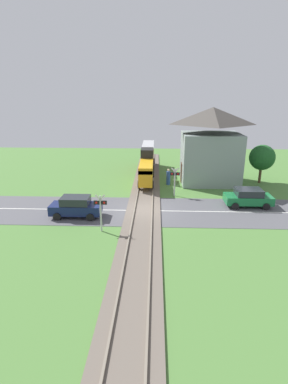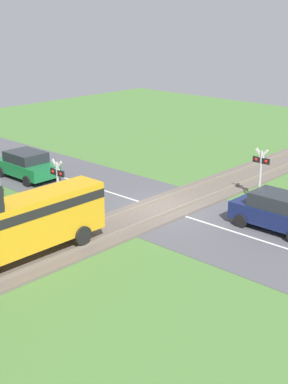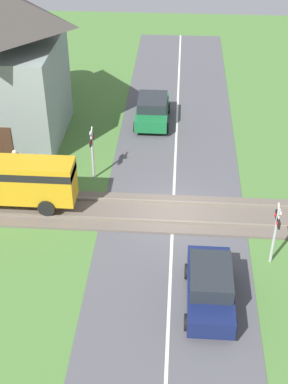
{
  "view_description": "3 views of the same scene",
  "coord_description": "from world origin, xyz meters",
  "px_view_note": "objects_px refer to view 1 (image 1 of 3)",
  "views": [
    {
      "loc": [
        0.97,
        -22.88,
        9.09
      ],
      "look_at": [
        0.0,
        1.3,
        1.2
      ],
      "focal_mm": 28.0,
      "sensor_mm": 36.0,
      "label": 1
    },
    {
      "loc": [
        -15.52,
        17.91,
        8.89
      ],
      "look_at": [
        0.0,
        1.3,
        1.2
      ],
      "focal_mm": 50.0,
      "sensor_mm": 36.0,
      "label": 2
    },
    {
      "loc": [
        -19.03,
        -0.04,
        14.65
      ],
      "look_at": [
        0.0,
        1.3,
        1.2
      ],
      "focal_mm": 50.0,
      "sensor_mm": 36.0,
      "label": 3
    }
  ],
  "objects_px": {
    "car_far_side": "(248,197)",
    "crossing_signal_east_approach": "(175,178)",
    "pedestrian_by_station": "(168,178)",
    "crossing_signal_west_approach": "(101,208)",
    "station_building": "(211,147)",
    "train": "(147,160)",
    "car_near_crossing": "(76,207)"
  },
  "relations": [
    {
      "from": "station_building",
      "to": "pedestrian_by_station",
      "type": "height_order",
      "value": "station_building"
    },
    {
      "from": "station_building",
      "to": "train",
      "type": "bearing_deg",
      "value": 160.73
    },
    {
      "from": "station_building",
      "to": "pedestrian_by_station",
      "type": "bearing_deg",
      "value": -166.05
    },
    {
      "from": "train",
      "to": "crossing_signal_west_approach",
      "type": "height_order",
      "value": "train"
    },
    {
      "from": "crossing_signal_east_approach",
      "to": "pedestrian_by_station",
      "type": "relative_size",
      "value": 1.6
    },
    {
      "from": "crossing_signal_east_approach",
      "to": "pedestrian_by_station",
      "type": "height_order",
      "value": "crossing_signal_east_approach"
    },
    {
      "from": "car_near_crossing",
      "to": "car_far_side",
      "type": "relative_size",
      "value": 1.0
    },
    {
      "from": "car_far_side",
      "to": "crossing_signal_east_approach",
      "type": "xyz_separation_m",
      "value": [
        -6.1,
        2.54,
        0.95
      ]
    },
    {
      "from": "crossing_signal_east_approach",
      "to": "car_far_side",
      "type": "bearing_deg",
      "value": -22.6
    },
    {
      "from": "crossing_signal_west_approach",
      "to": "pedestrian_by_station",
      "type": "bearing_deg",
      "value": 66.43
    },
    {
      "from": "train",
      "to": "pedestrian_by_station",
      "type": "distance_m",
      "value": 4.29
    },
    {
      "from": "pedestrian_by_station",
      "to": "car_far_side",
      "type": "bearing_deg",
      "value": -43.46
    },
    {
      "from": "station_building",
      "to": "crossing_signal_west_approach",
      "type": "bearing_deg",
      "value": -126.73
    },
    {
      "from": "car_far_side",
      "to": "crossing_signal_west_approach",
      "type": "relative_size",
      "value": 1.44
    },
    {
      "from": "car_far_side",
      "to": "pedestrian_by_station",
      "type": "bearing_deg",
      "value": 136.54
    },
    {
      "from": "crossing_signal_west_approach",
      "to": "train",
      "type": "bearing_deg",
      "value": 79.64
    },
    {
      "from": "car_far_side",
      "to": "crossing_signal_west_approach",
      "type": "bearing_deg",
      "value": -154.98
    },
    {
      "from": "crossing_signal_west_approach",
      "to": "crossing_signal_east_approach",
      "type": "relative_size",
      "value": 1.0
    },
    {
      "from": "train",
      "to": "crossing_signal_east_approach",
      "type": "xyz_separation_m",
      "value": [
        2.75,
        -7.11,
        -0.1
      ]
    },
    {
      "from": "train",
      "to": "car_far_side",
      "type": "height_order",
      "value": "train"
    },
    {
      "from": "car_far_side",
      "to": "pedestrian_by_station",
      "type": "distance_m",
      "value": 9.01
    },
    {
      "from": "car_near_crossing",
      "to": "crossing_signal_east_approach",
      "type": "distance_m",
      "value": 9.65
    },
    {
      "from": "car_far_side",
      "to": "pedestrian_by_station",
      "type": "xyz_separation_m",
      "value": [
        -6.54,
        6.2,
        -0.03
      ]
    },
    {
      "from": "car_near_crossing",
      "to": "station_building",
      "type": "height_order",
      "value": "station_building"
    },
    {
      "from": "crossing_signal_west_approach",
      "to": "station_building",
      "type": "xyz_separation_m",
      "value": [
        9.49,
        12.71,
        2.1
      ]
    },
    {
      "from": "crossing_signal_west_approach",
      "to": "pedestrian_by_station",
      "type": "xyz_separation_m",
      "value": [
        5.07,
        11.62,
        -0.98
      ]
    },
    {
      "from": "crossing_signal_west_approach",
      "to": "crossing_signal_east_approach",
      "type": "height_order",
      "value": "same"
    },
    {
      "from": "car_near_crossing",
      "to": "pedestrian_by_station",
      "type": "height_order",
      "value": "pedestrian_by_station"
    },
    {
      "from": "car_far_side",
      "to": "crossing_signal_east_approach",
      "type": "relative_size",
      "value": 1.44
    },
    {
      "from": "car_near_crossing",
      "to": "pedestrian_by_station",
      "type": "distance_m",
      "value": 11.77
    },
    {
      "from": "crossing_signal_east_approach",
      "to": "pedestrian_by_station",
      "type": "bearing_deg",
      "value": 96.88
    },
    {
      "from": "crossing_signal_east_approach",
      "to": "station_building",
      "type": "xyz_separation_m",
      "value": [
        3.98,
        4.76,
        2.1
      ]
    }
  ]
}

